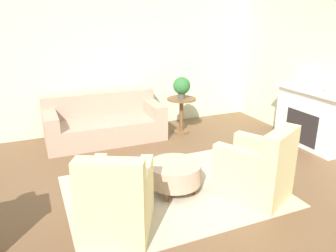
{
  "coord_description": "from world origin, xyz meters",
  "views": [
    {
      "loc": [
        -1.64,
        -3.6,
        2.29
      ],
      "look_at": [
        0.15,
        0.55,
        0.75
      ],
      "focal_mm": 35.0,
      "sensor_mm": 36.0,
      "label": 1
    }
  ],
  "objects_px": {
    "armchair_right": "(258,171)",
    "couch": "(105,124)",
    "vase_mantel_near": "(298,78)",
    "vase_mantel_far": "(332,86)",
    "side_table": "(181,109)",
    "potted_plant_on_side_table": "(182,86)",
    "armchair_left": "(117,202)",
    "ottoman_table": "(175,173)"
  },
  "relations": [
    {
      "from": "couch",
      "to": "potted_plant_on_side_table",
      "type": "distance_m",
      "value": 1.67
    },
    {
      "from": "armchair_right",
      "to": "side_table",
      "type": "bearing_deg",
      "value": 86.01
    },
    {
      "from": "couch",
      "to": "side_table",
      "type": "distance_m",
      "value": 1.55
    },
    {
      "from": "armchair_left",
      "to": "potted_plant_on_side_table",
      "type": "distance_m",
      "value": 3.41
    },
    {
      "from": "armchair_left",
      "to": "vase_mantel_far",
      "type": "relative_size",
      "value": 3.49
    },
    {
      "from": "armchair_right",
      "to": "vase_mantel_far",
      "type": "bearing_deg",
      "value": 20.77
    },
    {
      "from": "armchair_right",
      "to": "ottoman_table",
      "type": "height_order",
      "value": "armchair_right"
    },
    {
      "from": "vase_mantel_far",
      "to": "ottoman_table",
      "type": "bearing_deg",
      "value": -176.65
    },
    {
      "from": "armchair_left",
      "to": "ottoman_table",
      "type": "relative_size",
      "value": 1.47
    },
    {
      "from": "vase_mantel_far",
      "to": "vase_mantel_near",
      "type": "bearing_deg",
      "value": 90.0
    },
    {
      "from": "ottoman_table",
      "to": "side_table",
      "type": "height_order",
      "value": "side_table"
    },
    {
      "from": "ottoman_table",
      "to": "armchair_left",
      "type": "bearing_deg",
      "value": -148.33
    },
    {
      "from": "potted_plant_on_side_table",
      "to": "vase_mantel_near",
      "type": "bearing_deg",
      "value": -33.68
    },
    {
      "from": "armchair_right",
      "to": "vase_mantel_near",
      "type": "relative_size",
      "value": 3.32
    },
    {
      "from": "side_table",
      "to": "potted_plant_on_side_table",
      "type": "bearing_deg",
      "value": -90.0
    },
    {
      "from": "vase_mantel_near",
      "to": "ottoman_table",
      "type": "bearing_deg",
      "value": -162.73
    },
    {
      "from": "armchair_right",
      "to": "side_table",
      "type": "relative_size",
      "value": 1.48
    },
    {
      "from": "armchair_left",
      "to": "side_table",
      "type": "relative_size",
      "value": 1.48
    },
    {
      "from": "vase_mantel_far",
      "to": "potted_plant_on_side_table",
      "type": "distance_m",
      "value": 2.64
    },
    {
      "from": "couch",
      "to": "armchair_right",
      "type": "relative_size",
      "value": 2.06
    },
    {
      "from": "side_table",
      "to": "vase_mantel_far",
      "type": "height_order",
      "value": "vase_mantel_far"
    },
    {
      "from": "ottoman_table",
      "to": "side_table",
      "type": "relative_size",
      "value": 1.01
    },
    {
      "from": "side_table",
      "to": "vase_mantel_far",
      "type": "relative_size",
      "value": 2.35
    },
    {
      "from": "ottoman_table",
      "to": "vase_mantel_far",
      "type": "relative_size",
      "value": 2.37
    },
    {
      "from": "couch",
      "to": "side_table",
      "type": "xyz_separation_m",
      "value": [
        1.52,
        -0.22,
        0.18
      ]
    },
    {
      "from": "couch",
      "to": "armchair_left",
      "type": "relative_size",
      "value": 2.06
    },
    {
      "from": "ottoman_table",
      "to": "side_table",
      "type": "distance_m",
      "value": 2.37
    },
    {
      "from": "couch",
      "to": "vase_mantel_far",
      "type": "distance_m",
      "value": 4.04
    },
    {
      "from": "ottoman_table",
      "to": "vase_mantel_far",
      "type": "distance_m",
      "value": 3.04
    },
    {
      "from": "side_table",
      "to": "vase_mantel_far",
      "type": "distance_m",
      "value": 2.72
    },
    {
      "from": "vase_mantel_near",
      "to": "vase_mantel_far",
      "type": "bearing_deg",
      "value": -90.0
    },
    {
      "from": "vase_mantel_near",
      "to": "potted_plant_on_side_table",
      "type": "height_order",
      "value": "vase_mantel_near"
    },
    {
      "from": "side_table",
      "to": "vase_mantel_near",
      "type": "relative_size",
      "value": 2.24
    },
    {
      "from": "ottoman_table",
      "to": "vase_mantel_far",
      "type": "xyz_separation_m",
      "value": [
        2.89,
        0.17,
        0.91
      ]
    },
    {
      "from": "ottoman_table",
      "to": "vase_mantel_near",
      "type": "relative_size",
      "value": 2.26
    },
    {
      "from": "couch",
      "to": "armchair_right",
      "type": "bearing_deg",
      "value": -65.23
    },
    {
      "from": "armchair_right",
      "to": "couch",
      "type": "bearing_deg",
      "value": 114.77
    },
    {
      "from": "couch",
      "to": "potted_plant_on_side_table",
      "type": "height_order",
      "value": "potted_plant_on_side_table"
    },
    {
      "from": "ottoman_table",
      "to": "potted_plant_on_side_table",
      "type": "relative_size",
      "value": 1.7
    },
    {
      "from": "armchair_left",
      "to": "armchair_right",
      "type": "bearing_deg",
      "value": 0.0
    },
    {
      "from": "armchair_left",
      "to": "ottoman_table",
      "type": "distance_m",
      "value": 1.11
    },
    {
      "from": "side_table",
      "to": "potted_plant_on_side_table",
      "type": "relative_size",
      "value": 1.69
    }
  ]
}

